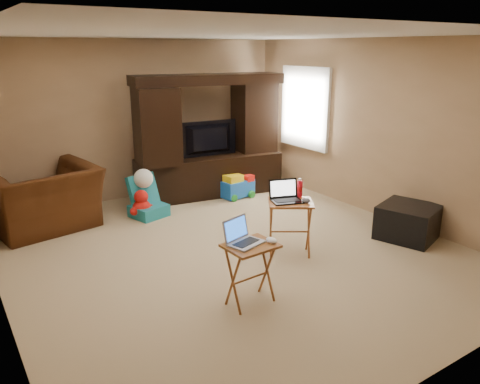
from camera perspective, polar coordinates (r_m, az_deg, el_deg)
floor at (r=5.74m, az=-1.11°, el=-7.16°), size 5.50×5.50×0.00m
ceiling at (r=5.23m, az=-1.28°, el=18.67°), size 5.50×5.50×0.00m
wall_back at (r=7.77m, az=-12.25°, el=8.57°), size 5.00×0.00×5.00m
wall_front at (r=3.44m, az=24.23°, el=-3.34°), size 5.00×0.00×5.00m
wall_right at (r=6.98m, az=16.55°, el=7.31°), size 0.00×5.50×5.50m
window_pane at (r=8.02m, az=8.01°, el=10.14°), size 0.00×1.20×1.20m
window_frame at (r=8.01m, az=7.90°, el=10.13°), size 0.06×1.14×1.34m
entertainment_center at (r=7.65m, az=-3.83°, el=6.77°), size 2.47×0.96×1.97m
television at (r=7.62m, az=-3.65°, el=6.42°), size 1.01×0.22×0.58m
recliner at (r=6.80m, az=-22.80°, el=-0.76°), size 1.48×1.35×0.85m
child_rocker at (r=6.89m, az=-11.15°, el=-0.54°), size 0.58×0.62×0.61m
plush_toy at (r=6.88m, az=-11.91°, el=-1.42°), size 0.38×0.32×0.42m
push_toy at (r=7.66m, az=-0.29°, el=0.82°), size 0.59×0.46×0.41m
ottoman at (r=6.42m, az=19.81°, el=-3.42°), size 0.85×0.85×0.43m
tray_table_left at (r=4.51m, az=1.27°, el=-9.98°), size 0.49×0.40×0.61m
tray_table_right at (r=5.55m, az=6.08°, el=-4.40°), size 0.65×0.62×0.66m
laptop_left at (r=4.34m, az=0.76°, el=-4.94°), size 0.38×0.34×0.24m
laptop_right at (r=5.39m, az=5.77°, el=0.02°), size 0.42×0.38×0.24m
mouse_left at (r=4.42m, az=3.85°, el=-5.88°), size 0.09×0.13×0.05m
mouse_right at (r=5.43m, az=8.06°, el=-0.99°), size 0.12×0.15×0.05m
water_bottle at (r=5.59m, az=7.28°, el=0.39°), size 0.07×0.07×0.20m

